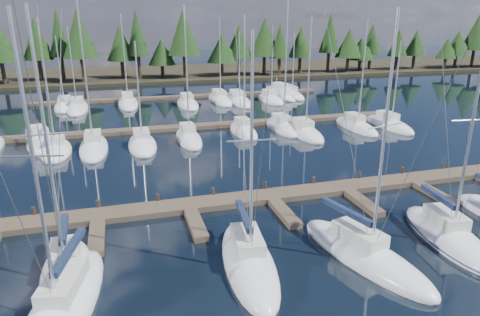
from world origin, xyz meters
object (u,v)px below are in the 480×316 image
object	(u,v)px
front_sailboat_0	(63,308)
front_sailboat_4	(447,236)
main_dock	(272,199)
front_sailboat_1	(67,274)
front_sailboat_3	(364,254)
front_sailboat_2	(249,261)
motor_yacht_left	(41,144)
motor_yacht_right	(279,95)

from	to	relation	value
front_sailboat_0	front_sailboat_4	distance (m)	21.42
main_dock	front_sailboat_1	size ratio (longest dim) A/B	3.13
front_sailboat_4	front_sailboat_3	bearing A→B (deg)	-175.60
front_sailboat_1	front_sailboat_2	distance (m)	9.33
front_sailboat_3	front_sailboat_4	bearing A→B (deg)	4.40
front_sailboat_3	motor_yacht_left	world-z (taller)	front_sailboat_3
main_dock	front_sailboat_0	xyz separation A→B (m)	(-13.26, -8.83, 0.08)
motor_yacht_right	front_sailboat_4	bearing A→B (deg)	-98.64
motor_yacht_left	main_dock	bearing A→B (deg)	-46.21
front_sailboat_0	front_sailboat_3	size ratio (longest dim) A/B	1.00
front_sailboat_3	front_sailboat_4	distance (m)	5.94
front_sailboat_0	front_sailboat_3	world-z (taller)	front_sailboat_3
front_sailboat_0	front_sailboat_1	distance (m)	2.76
front_sailboat_1	motor_yacht_right	world-z (taller)	front_sailboat_1
front_sailboat_3	front_sailboat_4	size ratio (longest dim) A/B	1.03
motor_yacht_left	front_sailboat_3	bearing A→B (deg)	-53.48
front_sailboat_2	motor_yacht_right	bearing A→B (deg)	67.14
front_sailboat_1	motor_yacht_right	bearing A→B (deg)	57.26
main_dock	front_sailboat_2	xyz separation A→B (m)	(-4.08, -7.45, 0.08)
motor_yacht_right	motor_yacht_left	bearing A→B (deg)	-149.60
front_sailboat_4	front_sailboat_0	bearing A→B (deg)	-177.95
front_sailboat_1	front_sailboat_3	size ratio (longest dim) A/B	1.01
front_sailboat_1	motor_yacht_right	size ratio (longest dim) A/B	1.64
main_dock	front_sailboat_2	distance (m)	8.49
front_sailboat_2	front_sailboat_4	distance (m)	12.24
front_sailboat_2	motor_yacht_left	xyz separation A→B (m)	(-13.92, 26.22, 0.15)
front_sailboat_4	motor_yacht_right	distance (m)	46.84
main_dock	front_sailboat_0	size ratio (longest dim) A/B	3.16
front_sailboat_4	front_sailboat_1	bearing A→B (deg)	174.69
main_dock	motor_yacht_left	xyz separation A→B (m)	(-18.00, 18.77, 0.23)
front_sailboat_0	motor_yacht_right	world-z (taller)	front_sailboat_0
main_dock	front_sailboat_2	bearing A→B (deg)	-118.71
front_sailboat_2	motor_yacht_left	distance (m)	29.68
front_sailboat_1	front_sailboat_3	world-z (taller)	front_sailboat_1
motor_yacht_left	front_sailboat_1	bearing A→B (deg)	-79.31
front_sailboat_2	front_sailboat_4	xyz separation A→B (m)	(12.22, -0.62, 0.00)
front_sailboat_2	front_sailboat_3	world-z (taller)	front_sailboat_3
front_sailboat_3	motor_yacht_right	world-z (taller)	front_sailboat_3
front_sailboat_3	motor_yacht_left	size ratio (longest dim) A/B	1.71
front_sailboat_1	motor_yacht_right	xyz separation A→B (m)	(28.49, 44.31, 0.16)
main_dock	motor_yacht_right	xyz separation A→B (m)	(15.18, 38.24, 0.25)
main_dock	front_sailboat_3	world-z (taller)	front_sailboat_3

